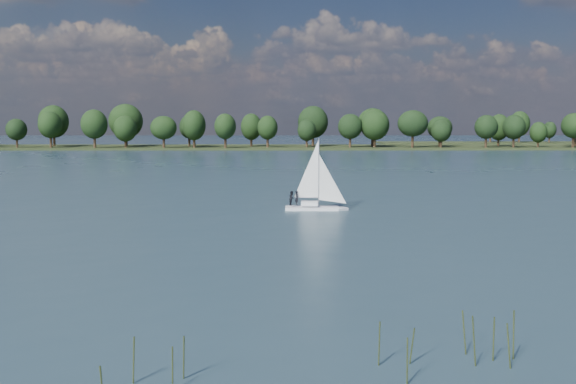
{
  "coord_description": "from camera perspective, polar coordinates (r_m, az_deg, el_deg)",
  "views": [
    {
      "loc": [
        5.13,
        -32.7,
        9.78
      ],
      "look_at": [
        5.76,
        34.18,
        2.5
      ],
      "focal_mm": 40.0,
      "sensor_mm": 36.0,
      "label": 1
    }
  ],
  "objects": [
    {
      "name": "far_shore",
      "position": [
        244.95,
        -1.74,
        3.92
      ],
      "size": [
        660.0,
        40.0,
        1.5
      ],
      "primitive_type": "cube",
      "color": "black",
      "rests_on": "ground"
    },
    {
      "name": "reeds",
      "position": [
        24.8,
        -8.13,
        -14.9
      ],
      "size": [
        59.19,
        9.31,
        1.98
      ],
      "color": "#283316",
      "rests_on": "ground"
    },
    {
      "name": "treeline",
      "position": [
        242.67,
        -5.72,
        5.79
      ],
      "size": [
        562.73,
        73.66,
        17.7
      ],
      "color": "black",
      "rests_on": "ground"
    },
    {
      "name": "ground",
      "position": [
        133.16,
        -2.75,
        2.0
      ],
      "size": [
        700.0,
        700.0,
        0.0
      ],
      "primitive_type": "plane",
      "color": "#233342",
      "rests_on": "ground"
    },
    {
      "name": "sailboat",
      "position": [
        71.52,
        2.2,
        0.24
      ],
      "size": [
        6.45,
        2.02,
        8.41
      ],
      "rotation": [
        0.0,
        0.0,
        -0.04
      ],
      "color": "white",
      "rests_on": "ground"
    }
  ]
}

